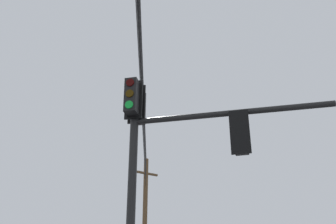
{
  "coord_description": "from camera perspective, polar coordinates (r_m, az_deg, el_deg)",
  "views": [
    {
      "loc": [
        9.95,
        1.08,
        1.83
      ],
      "look_at": [
        1.07,
        1.18,
        6.0
      ],
      "focal_mm": 43.41,
      "sensor_mm": 36.0,
      "label": 1
    }
  ],
  "objects": [
    {
      "name": "signal_mast_assembly",
      "position": [
        9.41,
        -0.73,
        -6.26
      ],
      "size": [
        1.63,
        4.78,
        6.89
      ],
      "color": "black",
      "rests_on": "ground"
    }
  ]
}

